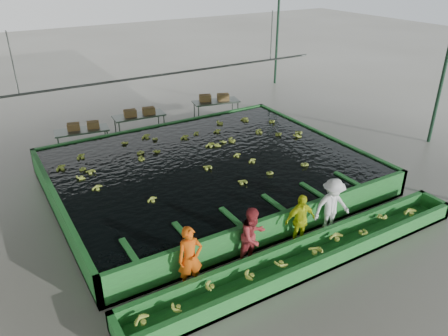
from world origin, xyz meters
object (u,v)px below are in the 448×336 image
sorting_trough (308,257)px  worker_c (300,220)px  box_stack_left (84,129)px  box_stack_mid (140,115)px  worker_a (190,258)px  packing_table_mid (140,126)px  packing_table_left (83,141)px  worker_b (253,236)px  box_stack_right (214,101)px  worker_d (332,207)px  packing_table_right (216,111)px  flotation_tank (209,171)px

sorting_trough → worker_c: worker_c is taller
box_stack_left → box_stack_mid: bearing=6.3°
worker_a → box_stack_left: size_ratio=1.36×
packing_table_mid → box_stack_mid: bearing=-63.6°
box_stack_left → box_stack_mid: (2.42, 0.27, 0.05)m
packing_table_mid → packing_table_left: bearing=-171.5°
worker_b → box_stack_left: worker_b is taller
worker_c → box_stack_right: 10.10m
sorting_trough → box_stack_mid: bearing=92.4°
worker_c → box_stack_right: (2.91, 9.66, 0.20)m
worker_c → packing_table_left: bearing=118.2°
sorting_trough → worker_d: (1.49, 0.80, 0.59)m
packing_table_right → box_stack_left: box_stack_left is taller
packing_table_right → box_stack_mid: (-3.76, -0.09, 0.49)m
flotation_tank → packing_table_right: 6.25m
flotation_tank → sorting_trough: size_ratio=1.00×
box_stack_right → packing_table_mid: bearing=-178.1°
worker_c → packing_table_mid: (-0.82, 9.54, -0.27)m
worker_a → worker_b: (1.74, 0.00, -0.02)m
worker_a → packing_table_right: size_ratio=0.77×
worker_a → packing_table_left: worker_a is taller
worker_c → packing_table_right: (2.96, 9.59, -0.28)m
packing_table_right → box_stack_mid: size_ratio=1.64×
worker_d → packing_table_right: bearing=91.4°
flotation_tank → worker_a: worker_a is taller
worker_a → worker_d: bearing=8.6°
worker_a → box_stack_right: 11.46m
worker_d → box_stack_mid: bearing=113.7°
box_stack_mid → box_stack_right: size_ratio=0.94×
flotation_tank → packing_table_right: packing_table_right is taller
worker_d → packing_table_right: (1.84, 9.59, -0.36)m
packing_table_left → box_stack_right: box_stack_right is taller
sorting_trough → box_stack_right: (3.28, 10.46, 0.71)m
worker_b → box_stack_left: (-1.72, 9.23, 0.13)m
worker_a → box_stack_right: size_ratio=1.19×
packing_table_mid → box_stack_left: box_stack_left is taller
worker_c → flotation_tank: bearing=103.1°
flotation_tank → worker_d: bearing=-70.9°
packing_table_right → packing_table_left: bearing=-176.2°
worker_b → worker_d: bearing=-10.6°
worker_d → box_stack_mid: 9.69m
worker_c → box_stack_mid: worker_c is taller
sorting_trough → box_stack_left: bearing=105.9°
packing_table_mid → worker_a: bearing=-104.3°
box_stack_left → packing_table_left: bearing=-149.7°
box_stack_right → box_stack_mid: bearing=-177.4°
flotation_tank → box_stack_left: (-2.85, 4.93, 0.48)m
worker_b → box_stack_left: size_ratio=1.33×
worker_d → box_stack_left: worker_d is taller
worker_a → worker_d: size_ratio=0.98×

